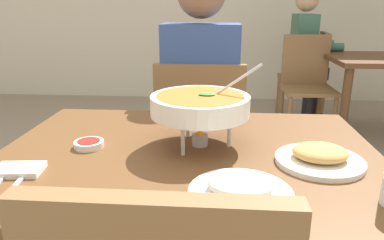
{
  "coord_description": "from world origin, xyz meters",
  "views": [
    {
      "loc": [
        0.09,
        -1.0,
        1.15
      ],
      "look_at": [
        0.0,
        0.15,
        0.78
      ],
      "focal_mm": 33.7,
      "sensor_mm": 36.0,
      "label": 1
    }
  ],
  "objects_px": {
    "sauce_dish": "(89,144)",
    "patron_bg_middle": "(307,48)",
    "curry_bowl": "(200,106)",
    "chair_diner_main": "(200,138)",
    "diner_main": "(201,91)",
    "chair_bg_middle": "(310,72)",
    "appetizer_plate": "(320,157)",
    "chair_bg_right": "(307,80)",
    "rice_plate": "(240,189)",
    "dining_table_main": "(188,185)"
  },
  "relations": [
    {
      "from": "dining_table_main",
      "to": "curry_bowl",
      "type": "height_order",
      "value": "curry_bowl"
    },
    {
      "from": "appetizer_plate",
      "to": "chair_diner_main",
      "type": "bearing_deg",
      "value": 115.62
    },
    {
      "from": "dining_table_main",
      "to": "curry_bowl",
      "type": "relative_size",
      "value": 3.42
    },
    {
      "from": "curry_bowl",
      "to": "chair_diner_main",
      "type": "bearing_deg",
      "value": 92.82
    },
    {
      "from": "rice_plate",
      "to": "chair_bg_right",
      "type": "bearing_deg",
      "value": 73.84
    },
    {
      "from": "curry_bowl",
      "to": "appetizer_plate",
      "type": "bearing_deg",
      "value": -18.09
    },
    {
      "from": "sauce_dish",
      "to": "dining_table_main",
      "type": "bearing_deg",
      "value": -1.16
    },
    {
      "from": "dining_table_main",
      "to": "rice_plate",
      "type": "distance_m",
      "value": 0.33
    },
    {
      "from": "chair_diner_main",
      "to": "curry_bowl",
      "type": "height_order",
      "value": "curry_bowl"
    },
    {
      "from": "sauce_dish",
      "to": "chair_diner_main",
      "type": "bearing_deg",
      "value": 66.33
    },
    {
      "from": "sauce_dish",
      "to": "chair_bg_middle",
      "type": "distance_m",
      "value": 3.01
    },
    {
      "from": "diner_main",
      "to": "patron_bg_middle",
      "type": "distance_m",
      "value": 2.21
    },
    {
      "from": "appetizer_plate",
      "to": "dining_table_main",
      "type": "bearing_deg",
      "value": 170.48
    },
    {
      "from": "appetizer_plate",
      "to": "curry_bowl",
      "type": "bearing_deg",
      "value": 161.91
    },
    {
      "from": "dining_table_main",
      "to": "rice_plate",
      "type": "bearing_deg",
      "value": -61.46
    },
    {
      "from": "diner_main",
      "to": "appetizer_plate",
      "type": "bearing_deg",
      "value": -65.3
    },
    {
      "from": "appetizer_plate",
      "to": "diner_main",
      "type": "bearing_deg",
      "value": 114.7
    },
    {
      "from": "curry_bowl",
      "to": "patron_bg_middle",
      "type": "relative_size",
      "value": 0.25
    },
    {
      "from": "curry_bowl",
      "to": "chair_bg_middle",
      "type": "height_order",
      "value": "curry_bowl"
    },
    {
      "from": "patron_bg_middle",
      "to": "dining_table_main",
      "type": "bearing_deg",
      "value": -109.31
    },
    {
      "from": "diner_main",
      "to": "patron_bg_middle",
      "type": "height_order",
      "value": "same"
    },
    {
      "from": "chair_bg_middle",
      "to": "patron_bg_middle",
      "type": "distance_m",
      "value": 0.24
    },
    {
      "from": "sauce_dish",
      "to": "patron_bg_middle",
      "type": "bearing_deg",
      "value": 65.11
    },
    {
      "from": "rice_plate",
      "to": "chair_bg_right",
      "type": "height_order",
      "value": "chair_bg_right"
    },
    {
      "from": "diner_main",
      "to": "chair_bg_middle",
      "type": "distance_m",
      "value": 2.22
    },
    {
      "from": "dining_table_main",
      "to": "chair_bg_right",
      "type": "xyz_separation_m",
      "value": [
        0.88,
        2.28,
        -0.11
      ]
    },
    {
      "from": "chair_bg_middle",
      "to": "chair_bg_right",
      "type": "distance_m",
      "value": 0.44
    },
    {
      "from": "rice_plate",
      "to": "appetizer_plate",
      "type": "relative_size",
      "value": 1.0
    },
    {
      "from": "curry_bowl",
      "to": "appetizer_plate",
      "type": "height_order",
      "value": "curry_bowl"
    },
    {
      "from": "sauce_dish",
      "to": "chair_bg_middle",
      "type": "height_order",
      "value": "chair_bg_middle"
    },
    {
      "from": "curry_bowl",
      "to": "chair_bg_right",
      "type": "distance_m",
      "value": 2.41
    },
    {
      "from": "appetizer_plate",
      "to": "patron_bg_middle",
      "type": "distance_m",
      "value": 2.85
    },
    {
      "from": "patron_bg_middle",
      "to": "appetizer_plate",
      "type": "bearing_deg",
      "value": -101.89
    },
    {
      "from": "rice_plate",
      "to": "appetizer_plate",
      "type": "distance_m",
      "value": 0.3
    },
    {
      "from": "sauce_dish",
      "to": "appetizer_plate",
      "type": "bearing_deg",
      "value": -5.75
    },
    {
      "from": "rice_plate",
      "to": "chair_bg_right",
      "type": "xyz_separation_m",
      "value": [
        0.74,
        2.54,
        -0.24
      ]
    },
    {
      "from": "appetizer_plate",
      "to": "sauce_dish",
      "type": "xyz_separation_m",
      "value": [
        -0.68,
        0.07,
        -0.01
      ]
    },
    {
      "from": "appetizer_plate",
      "to": "chair_bg_middle",
      "type": "height_order",
      "value": "chair_bg_middle"
    },
    {
      "from": "diner_main",
      "to": "curry_bowl",
      "type": "height_order",
      "value": "diner_main"
    },
    {
      "from": "appetizer_plate",
      "to": "chair_bg_middle",
      "type": "xyz_separation_m",
      "value": [
        0.64,
        2.76,
        -0.24
      ]
    },
    {
      "from": "diner_main",
      "to": "appetizer_plate",
      "type": "relative_size",
      "value": 5.46
    },
    {
      "from": "chair_bg_right",
      "to": "rice_plate",
      "type": "bearing_deg",
      "value": -106.16
    },
    {
      "from": "rice_plate",
      "to": "sauce_dish",
      "type": "height_order",
      "value": "rice_plate"
    },
    {
      "from": "diner_main",
      "to": "chair_bg_middle",
      "type": "height_order",
      "value": "diner_main"
    },
    {
      "from": "diner_main",
      "to": "curry_bowl",
      "type": "bearing_deg",
      "value": -87.31
    },
    {
      "from": "curry_bowl",
      "to": "chair_bg_right",
      "type": "height_order",
      "value": "curry_bowl"
    },
    {
      "from": "dining_table_main",
      "to": "chair_diner_main",
      "type": "xyz_separation_m",
      "value": [
        -0.0,
        0.71,
        -0.11
      ]
    },
    {
      "from": "dining_table_main",
      "to": "diner_main",
      "type": "xyz_separation_m",
      "value": [
        0.0,
        0.74,
        0.13
      ]
    },
    {
      "from": "dining_table_main",
      "to": "chair_diner_main",
      "type": "bearing_deg",
      "value": 90.0
    },
    {
      "from": "chair_bg_middle",
      "to": "diner_main",
      "type": "bearing_deg",
      "value": -117.14
    }
  ]
}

